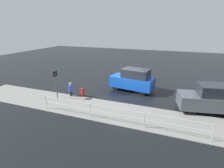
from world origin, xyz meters
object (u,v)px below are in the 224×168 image
at_px(parked_sedan, 213,99).
at_px(fire_hydrant, 83,92).
at_px(moving_hatchback, 133,80).
at_px(sign_post, 56,81).
at_px(pedestrian, 71,89).

height_order(parked_sedan, fire_hydrant, parked_sedan).
distance_m(parked_sedan, fire_hydrant, 9.77).
bearing_deg(moving_hatchback, sign_post, 39.20).
relative_size(pedestrian, sign_post, 0.51).
relative_size(parked_sedan, pedestrian, 3.74).
height_order(moving_hatchback, parked_sedan, moving_hatchback).
distance_m(fire_hydrant, sign_post, 2.36).
distance_m(moving_hatchback, parked_sedan, 6.55).
bearing_deg(sign_post, pedestrian, -121.79).
xyz_separation_m(parked_sedan, sign_post, (11.37, 2.03, 0.58)).
xyz_separation_m(pedestrian, sign_post, (0.62, 1.01, 0.90)).
xyz_separation_m(parked_sedan, fire_hydrant, (9.72, 0.80, -0.60)).
distance_m(parked_sedan, sign_post, 11.56).
relative_size(moving_hatchback, sign_post, 1.71).
xyz_separation_m(parked_sedan, pedestrian, (10.74, 1.02, -0.31)).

